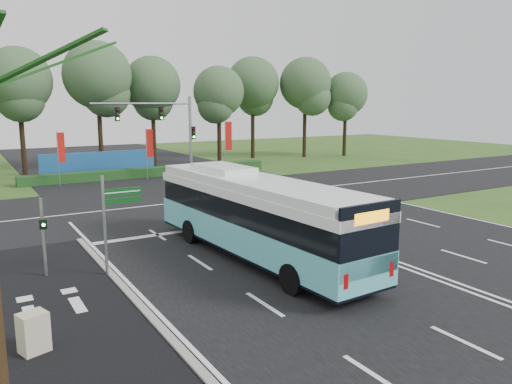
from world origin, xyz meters
TOP-DOWN VIEW (x-y plane):
  - ground at (0.00, 0.00)m, footprint 120.00×120.00m
  - road_main at (0.00, 0.00)m, footprint 20.00×120.00m
  - road_cross at (0.00, 12.00)m, footprint 120.00×14.00m
  - bike_path at (-12.50, -3.00)m, footprint 5.00×18.00m
  - kerb_strip at (-10.10, -3.00)m, footprint 0.25×18.00m
  - city_bus at (-4.28, -0.60)m, footprint 3.32×12.89m
  - pedestrian_signal at (-12.22, 1.43)m, footprint 0.27×0.40m
  - street_sign at (-9.90, 0.40)m, footprint 1.50×0.13m
  - utility_cabinet at (-13.39, -4.59)m, footprint 0.82×0.74m
  - banner_flag_left at (-7.89, 22.71)m, footprint 0.61×0.25m
  - banner_flag_mid at (-0.83, 22.72)m, footprint 0.65×0.09m
  - banner_flag_right at (6.64, 22.72)m, footprint 0.72×0.08m
  - traffic_light_gantry at (0.21, 20.50)m, footprint 8.41×0.28m
  - hedge at (0.00, 24.50)m, footprint 22.00×1.20m
  - blue_hoarding at (-4.00, 27.00)m, footprint 10.00×0.30m
  - eucalyptus_row at (2.42, 30.82)m, footprint 53.34×9.29m

SIDE VIEW (x-z plane):
  - ground at x=0.00m, z-range 0.00..0.00m
  - road_main at x=0.00m, z-range 0.00..0.04m
  - road_cross at x=0.00m, z-range 0.00..0.05m
  - bike_path at x=-12.50m, z-range 0.00..0.06m
  - kerb_strip at x=-10.10m, z-range 0.00..0.12m
  - hedge at x=0.00m, z-range 0.00..0.80m
  - utility_cabinet at x=-13.39m, z-range 0.00..1.12m
  - blue_hoarding at x=-4.00m, z-range 0.00..2.20m
  - pedestrian_signal at x=-12.22m, z-range 0.14..3.16m
  - city_bus at x=-4.28m, z-range 0.01..3.68m
  - street_sign at x=-9.90m, z-range 0.51..4.36m
  - banner_flag_left at x=-7.89m, z-range 0.67..4.98m
  - banner_flag_mid at x=-0.83m, z-range 0.67..5.05m
  - banner_flag_right at x=6.64m, z-range 0.73..5.59m
  - traffic_light_gantry at x=0.21m, z-range 1.16..8.16m
  - eucalyptus_row at x=2.42m, z-range 2.27..14.42m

